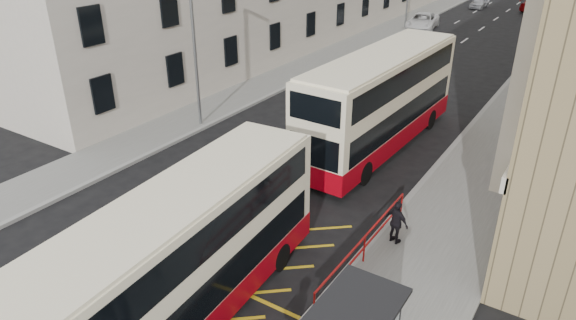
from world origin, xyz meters
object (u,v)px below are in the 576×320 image
Objects in this scene: double_decker_front at (182,261)px; white_van at (423,21)px; street_lamp_near at (195,41)px; double_decker_rear at (380,101)px; car_red at (537,5)px; pedestrian_far at (397,222)px; car_silver at (480,2)px.

white_van is at bearing 97.05° from double_decker_front.
street_lamp_near is at bearing -101.08° from white_van.
car_red is (0.08, 44.24, -1.66)m from double_decker_rear.
car_silver is (-9.98, 50.38, -0.30)m from pedestrian_far.
pedestrian_far is at bearing -19.64° from street_lamp_near.
double_decker_rear reaches higher than car_silver.
car_red reaches higher than car_silver.
double_decker_rear is at bearing 87.80° from double_decker_front.
double_decker_front is at bearing -81.84° from car_silver.
double_decker_front is at bearing -49.91° from street_lamp_near.
car_red is (7.76, 16.25, -0.02)m from white_van.
double_decker_rear is 2.18× the size of white_van.
pedestrian_far is 37.14m from white_van.
car_red is at bearing 56.12° from white_van.
pedestrian_far is (13.05, -4.66, -3.68)m from street_lamp_near.
white_van is at bearing -54.74° from pedestrian_far.
double_decker_rear is at bearing 108.43° from car_red.
car_silver is at bearing 92.62° from double_decker_front.
street_lamp_near is 9.77m from double_decker_rear.
double_decker_front is 2.77× the size of car_silver.
pedestrian_far is (3.91, -7.29, -1.45)m from double_decker_rear.
double_decker_front is 7.63m from pedestrian_far.
white_van reaches higher than car_silver.
double_decker_front is 57.44m from car_silver.
double_decker_rear reaches higher than pedestrian_far.
white_van is 18.01m from car_red.
car_silver is (1.61, 15.10, -0.11)m from white_van.
car_silver is at bearing -61.72° from pedestrian_far.
car_red is at bearing -68.67° from pedestrian_far.
double_decker_rear is (-0.40, 13.97, 0.27)m from double_decker_front.
street_lamp_near is 46.00m from car_silver.
double_decker_rear is 29.07m from white_van.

